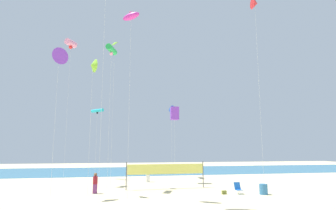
{
  "coord_description": "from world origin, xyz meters",
  "views": [
    {
      "loc": [
        -3.25,
        -16.12,
        3.52
      ],
      "look_at": [
        1.87,
        9.18,
        7.56
      ],
      "focal_mm": 30.32,
      "sensor_mm": 36.0,
      "label": 1
    }
  ],
  "objects_px": {
    "kite_blue_tube": "(172,109)",
    "volleyball_net": "(166,170)",
    "folding_beach_chair": "(238,188)",
    "trash_barrel": "(263,189)",
    "kite_red_delta": "(255,4)",
    "beachgoer_maroon_shirt": "(95,182)",
    "beach_handbag": "(224,192)",
    "kite_magenta_inflatable": "(131,17)",
    "kite_pink_tube": "(71,44)",
    "kite_violet_box": "(175,113)",
    "beachgoer_sage_shirt": "(148,173)",
    "kite_cyan_tube": "(97,111)",
    "kite_green_tube": "(111,50)",
    "kite_lime_diamond": "(114,45)",
    "kite_violet_delta": "(59,57)",
    "kite_lime_delta": "(93,66)"
  },
  "relations": [
    {
      "from": "folding_beach_chair",
      "to": "trash_barrel",
      "type": "relative_size",
      "value": 1.09
    },
    {
      "from": "folding_beach_chair",
      "to": "kite_magenta_inflatable",
      "type": "bearing_deg",
      "value": -136.06
    },
    {
      "from": "beach_handbag",
      "to": "kite_lime_delta",
      "type": "height_order",
      "value": "kite_lime_delta"
    },
    {
      "from": "kite_magenta_inflatable",
      "to": "kite_pink_tube",
      "type": "bearing_deg",
      "value": 121.55
    },
    {
      "from": "kite_magenta_inflatable",
      "to": "kite_pink_tube",
      "type": "relative_size",
      "value": 0.94
    },
    {
      "from": "kite_cyan_tube",
      "to": "kite_blue_tube",
      "type": "bearing_deg",
      "value": -1.25
    },
    {
      "from": "folding_beach_chair",
      "to": "kite_lime_delta",
      "type": "distance_m",
      "value": 15.46
    },
    {
      "from": "kite_violet_delta",
      "to": "kite_green_tube",
      "type": "relative_size",
      "value": 0.88
    },
    {
      "from": "kite_cyan_tube",
      "to": "kite_pink_tube",
      "type": "relative_size",
      "value": 0.56
    },
    {
      "from": "kite_violet_box",
      "to": "kite_cyan_tube",
      "type": "distance_m",
      "value": 10.43
    },
    {
      "from": "volleyball_net",
      "to": "kite_blue_tube",
      "type": "height_order",
      "value": "kite_blue_tube"
    },
    {
      "from": "folding_beach_chair",
      "to": "kite_lime_diamond",
      "type": "distance_m",
      "value": 18.01
    },
    {
      "from": "volleyball_net",
      "to": "kite_violet_delta",
      "type": "xyz_separation_m",
      "value": [
        -9.29,
        -3.11,
        9.16
      ]
    },
    {
      "from": "beachgoer_maroon_shirt",
      "to": "beach_handbag",
      "type": "distance_m",
      "value": 10.37
    },
    {
      "from": "kite_pink_tube",
      "to": "beachgoer_sage_shirt",
      "type": "bearing_deg",
      "value": 6.91
    },
    {
      "from": "beachgoer_maroon_shirt",
      "to": "kite_lime_delta",
      "type": "bearing_deg",
      "value": -104.31
    },
    {
      "from": "kite_violet_box",
      "to": "beachgoer_sage_shirt",
      "type": "bearing_deg",
      "value": 152.08
    },
    {
      "from": "volleyball_net",
      "to": "kite_magenta_inflatable",
      "type": "bearing_deg",
      "value": -127.99
    },
    {
      "from": "kite_lime_diamond",
      "to": "trash_barrel",
      "type": "bearing_deg",
      "value": -30.65
    },
    {
      "from": "trash_barrel",
      "to": "kite_lime_delta",
      "type": "xyz_separation_m",
      "value": [
        -13.57,
        2.3,
        9.95
      ]
    },
    {
      "from": "trash_barrel",
      "to": "kite_green_tube",
      "type": "xyz_separation_m",
      "value": [
        -12.12,
        4.99,
        12.37
      ]
    },
    {
      "from": "trash_barrel",
      "to": "beachgoer_maroon_shirt",
      "type": "bearing_deg",
      "value": 166.36
    },
    {
      "from": "kite_violet_delta",
      "to": "kite_lime_delta",
      "type": "height_order",
      "value": "kite_violet_delta"
    },
    {
      "from": "kite_green_tube",
      "to": "kite_pink_tube",
      "type": "bearing_deg",
      "value": 134.14
    },
    {
      "from": "trash_barrel",
      "to": "kite_red_delta",
      "type": "xyz_separation_m",
      "value": [
        0.39,
        0.55,
        16.03
      ]
    },
    {
      "from": "kite_green_tube",
      "to": "kite_red_delta",
      "type": "distance_m",
      "value": 13.76
    },
    {
      "from": "kite_violet_box",
      "to": "kite_blue_tube",
      "type": "height_order",
      "value": "kite_blue_tube"
    },
    {
      "from": "kite_lime_delta",
      "to": "kite_blue_tube",
      "type": "xyz_separation_m",
      "value": [
        9.36,
        12.46,
        -1.64
      ]
    },
    {
      "from": "beach_handbag",
      "to": "beachgoer_maroon_shirt",
      "type": "bearing_deg",
      "value": 166.45
    },
    {
      "from": "beachgoer_sage_shirt",
      "to": "folding_beach_chair",
      "type": "xyz_separation_m",
      "value": [
        5.99,
        -9.76,
        -0.43
      ]
    },
    {
      "from": "beachgoer_sage_shirt",
      "to": "trash_barrel",
      "type": "height_order",
      "value": "beachgoer_sage_shirt"
    },
    {
      "from": "kite_blue_tube",
      "to": "volleyball_net",
      "type": "bearing_deg",
      "value": -105.07
    },
    {
      "from": "folding_beach_chair",
      "to": "volleyball_net",
      "type": "height_order",
      "value": "volleyball_net"
    },
    {
      "from": "kite_violet_delta",
      "to": "kite_red_delta",
      "type": "bearing_deg",
      "value": -4.13
    },
    {
      "from": "beachgoer_sage_shirt",
      "to": "kite_green_tube",
      "type": "relative_size",
      "value": 0.13
    },
    {
      "from": "beach_handbag",
      "to": "kite_cyan_tube",
      "type": "xyz_separation_m",
      "value": [
        -10.66,
        14.23,
        8.12
      ]
    },
    {
      "from": "kite_green_tube",
      "to": "kite_lime_delta",
      "type": "relative_size",
      "value": 1.2
    },
    {
      "from": "kite_magenta_inflatable",
      "to": "kite_violet_delta",
      "type": "relative_size",
      "value": 1.25
    },
    {
      "from": "kite_cyan_tube",
      "to": "kite_lime_diamond",
      "type": "xyz_separation_m",
      "value": [
        1.79,
        -7.94,
        5.74
      ]
    },
    {
      "from": "beachgoer_sage_shirt",
      "to": "kite_violet_delta",
      "type": "relative_size",
      "value": 0.15
    },
    {
      "from": "kite_lime_diamond",
      "to": "volleyball_net",
      "type": "bearing_deg",
      "value": -23.59
    },
    {
      "from": "beachgoer_maroon_shirt",
      "to": "kite_red_delta",
      "type": "bearing_deg",
      "value": 5.71
    },
    {
      "from": "folding_beach_chair",
      "to": "kite_blue_tube",
      "type": "bearing_deg",
      "value": 139.05
    },
    {
      "from": "folding_beach_chair",
      "to": "kite_blue_tube",
      "type": "distance_m",
      "value": 16.45
    },
    {
      "from": "beachgoer_maroon_shirt",
      "to": "volleyball_net",
      "type": "height_order",
      "value": "volleyball_net"
    },
    {
      "from": "kite_violet_delta",
      "to": "kite_red_delta",
      "type": "distance_m",
      "value": 17.53
    },
    {
      "from": "kite_violet_delta",
      "to": "kite_pink_tube",
      "type": "distance_m",
      "value": 8.67
    },
    {
      "from": "beachgoer_maroon_shirt",
      "to": "kite_violet_box",
      "type": "height_order",
      "value": "kite_violet_box"
    },
    {
      "from": "beachgoer_maroon_shirt",
      "to": "kite_cyan_tube",
      "type": "height_order",
      "value": "kite_cyan_tube"
    },
    {
      "from": "beachgoer_sage_shirt",
      "to": "trash_barrel",
      "type": "relative_size",
      "value": 2.06
    }
  ]
}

